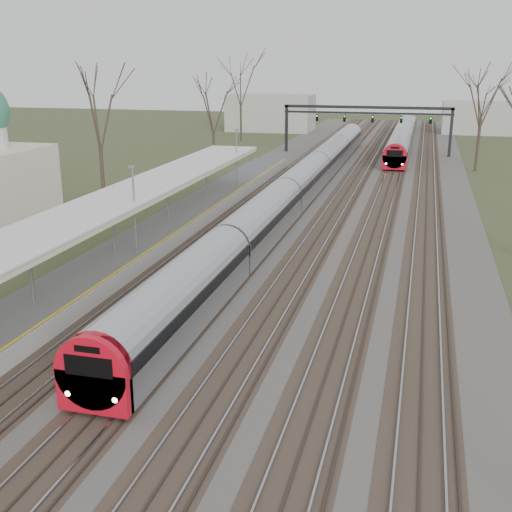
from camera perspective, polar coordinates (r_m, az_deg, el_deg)
The scene contains 7 objects.
track_bed at distance 54.30m, azimuth 6.71°, elevation 4.73°, with size 24.00×160.00×0.22m.
platform at distance 40.30m, azimuth -10.15°, elevation 0.91°, with size 3.50×69.00×1.00m, color #9E9B93.
canopy at distance 35.55m, azimuth -13.43°, elevation 4.27°, with size 4.10×50.00×3.11m.
signal_gantry at distance 83.15m, azimuth 9.86°, elevation 12.21°, with size 21.00×0.59×6.08m.
tree_west_far at distance 51.84m, azimuth -13.89°, elevation 12.68°, with size 5.50×5.50×11.33m.
train_near at distance 55.92m, azimuth 4.16°, elevation 6.64°, with size 2.62×75.21×3.05m.
train_far at distance 92.58m, azimuth 12.91°, elevation 10.36°, with size 2.62×45.21×3.05m.
Camera 1 is at (7.43, 2.40, 11.47)m, focal length 45.00 mm.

